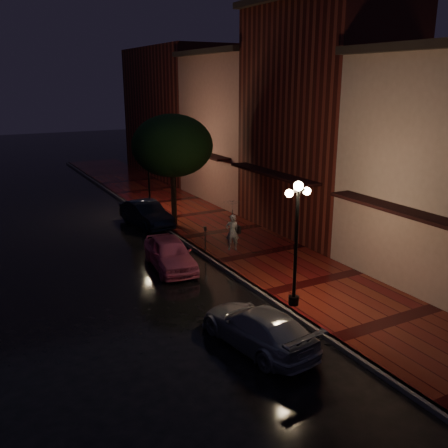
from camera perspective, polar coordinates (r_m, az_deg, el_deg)
ground at (r=21.33m, az=-0.81°, el=-4.66°), size 120.00×120.00×0.00m
sidewalk at (r=22.37m, az=4.31°, el=-3.49°), size 4.50×60.00×0.15m
curb at (r=21.30m, az=-0.81°, el=-4.47°), size 0.25×60.00×0.15m
storefront_mid at (r=25.58m, az=11.25°, el=11.21°), size 5.00×8.00×11.00m
storefront_far at (r=32.22m, az=1.95°, el=10.69°), size 5.00×8.00×9.00m
storefront_extra at (r=41.09m, az=-5.28°, el=12.52°), size 5.00×12.00×10.00m
streetlamp_near at (r=16.65m, az=8.26°, el=-1.43°), size 0.96×0.36×4.31m
streetlamp_far at (r=28.77m, az=-8.62°, el=6.03°), size 0.96×0.36×4.31m
street_tree at (r=25.83m, az=-5.90°, el=8.67°), size 4.16×4.16×5.80m
pink_car at (r=20.84m, az=-6.20°, el=-3.32°), size 2.00×4.04×1.32m
navy_car at (r=27.05m, az=-8.89°, el=1.16°), size 1.87×4.17×1.33m
silver_car at (r=14.96m, az=3.90°, el=-11.71°), size 2.23×4.34×1.20m
woman_with_umbrella at (r=22.26m, az=0.97°, el=0.79°), size 0.96×0.98×2.31m
parking_meter at (r=22.30m, az=-2.16°, el=-1.42°), size 0.12×0.10×1.15m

